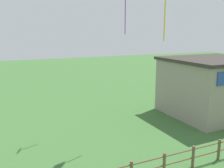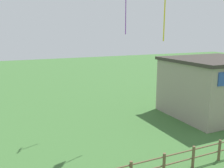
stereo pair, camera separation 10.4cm
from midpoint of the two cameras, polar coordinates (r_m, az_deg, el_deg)
The scene contains 1 object.
seaside_building at distance 21.54m, azimuth 22.38°, elevation -0.49°, with size 7.15×6.27×4.54m.
Camera 2 is at (-4.78, -1.61, 6.59)m, focal length 40.00 mm.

